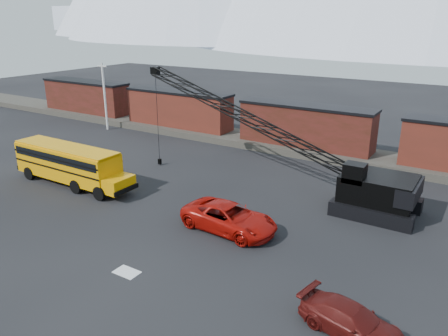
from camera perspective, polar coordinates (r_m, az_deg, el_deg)
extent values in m
plane|color=black|center=(27.55, -7.47, -9.26)|extent=(160.00, 160.00, 0.00)
cube|color=#48433B|center=(45.23, 10.43, 2.52)|extent=(120.00, 5.00, 0.70)
cube|color=#541B17|center=(63.45, -17.55, 8.88)|extent=(13.50, 2.90, 4.00)
cube|color=black|center=(63.15, -17.73, 10.70)|extent=(13.70, 3.10, 0.25)
cube|color=black|center=(66.96, -19.78, 7.65)|extent=(2.20, 2.40, 0.60)
cube|color=black|center=(60.67, -14.77, 7.06)|extent=(2.20, 2.40, 0.60)
cube|color=#491D15|center=(52.47, -5.92, 7.67)|extent=(13.50, 2.90, 4.00)
cube|color=black|center=(52.10, -5.99, 9.88)|extent=(13.70, 3.10, 0.25)
cube|color=black|center=(55.46, -9.31, 6.34)|extent=(2.20, 2.40, 0.60)
cube|color=black|center=(50.41, -2.06, 5.31)|extent=(2.20, 2.40, 0.60)
cube|color=#541B17|center=(44.63, 10.61, 5.42)|extent=(13.50, 2.90, 4.00)
cube|color=black|center=(44.20, 10.77, 8.00)|extent=(13.70, 3.10, 0.25)
cube|color=black|center=(46.69, 5.70, 4.10)|extent=(2.20, 2.40, 0.60)
cube|color=black|center=(43.76, 15.57, 2.45)|extent=(2.20, 2.40, 0.60)
cube|color=black|center=(42.38, 25.39, 0.74)|extent=(2.20, 2.40, 0.60)
cylinder|color=silver|center=(54.71, -15.30, 8.96)|extent=(0.24, 0.24, 8.00)
cube|color=silver|center=(54.23, -15.64, 12.70)|extent=(1.40, 0.12, 0.12)
cube|color=silver|center=(24.73, -12.57, -13.13)|extent=(1.40, 0.90, 0.02)
cube|color=orange|center=(37.74, -19.77, 0.66)|extent=(10.00, 2.50, 2.50)
cube|color=orange|center=(33.91, -13.69, -2.03)|extent=(1.60, 2.30, 1.10)
cube|color=orange|center=(37.37, -19.99, 2.55)|extent=(10.00, 2.30, 0.18)
cube|color=black|center=(36.82, -21.40, 1.16)|extent=(9.60, 0.05, 0.65)
cube|color=black|center=(38.28, -18.42, 2.16)|extent=(9.60, 0.05, 0.65)
cube|color=black|center=(33.44, -12.63, -2.80)|extent=(0.15, 2.45, 0.35)
cube|color=black|center=(41.99, -23.93, 0.50)|extent=(0.15, 2.50, 0.35)
cylinder|color=black|center=(40.31, -24.04, -0.62)|extent=(1.10, 0.35, 1.10)
cylinder|color=black|center=(41.53, -21.46, 0.27)|extent=(1.10, 0.35, 1.10)
cylinder|color=black|center=(35.82, -18.76, -2.32)|extent=(1.10, 0.35, 1.10)
cylinder|color=black|center=(37.19, -16.06, -1.25)|extent=(1.10, 0.35, 1.10)
cylinder|color=black|center=(33.94, -15.95, -3.21)|extent=(1.10, 0.35, 1.10)
cylinder|color=black|center=(35.38, -13.22, -2.05)|extent=(1.10, 0.35, 1.10)
imported|color=#AB0E08|center=(28.05, 0.69, -6.51)|extent=(6.55, 3.36, 1.77)
imported|color=#4F100E|center=(20.56, 16.33, -18.64)|extent=(4.99, 2.80, 1.37)
cube|color=black|center=(30.92, 18.53, -5.83)|extent=(5.50, 1.00, 1.00)
cube|color=black|center=(33.81, 19.89, -3.82)|extent=(5.50, 1.00, 1.00)
cube|color=black|center=(31.84, 19.51, -2.47)|extent=(4.80, 3.60, 1.80)
cube|color=black|center=(31.47, 23.07, -2.79)|extent=(1.20, 3.80, 1.20)
cube|color=black|center=(30.63, 16.70, -0.61)|extent=(1.40, 1.20, 1.30)
cube|color=black|center=(30.13, 16.40, -0.91)|extent=(1.20, 0.06, 0.90)
cube|color=black|center=(39.13, -8.99, 12.46)|extent=(0.70, 0.50, 0.60)
cylinder|color=black|center=(39.85, -8.67, 6.29)|extent=(0.04, 0.04, 8.34)
cube|color=black|center=(40.90, -8.40, 0.86)|extent=(0.25, 0.25, 0.50)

